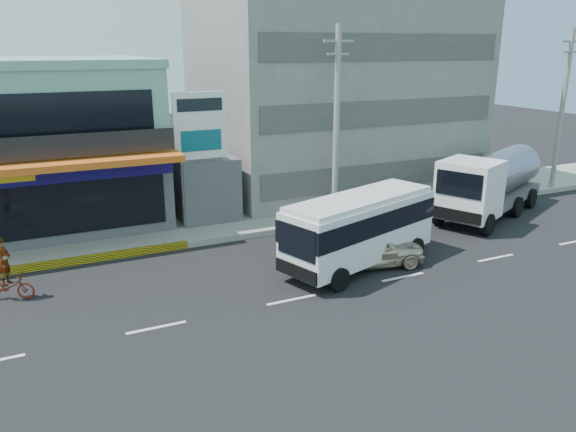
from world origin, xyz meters
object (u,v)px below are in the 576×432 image
object	(u,v)px
billboard	(200,133)
tanker_truck	(490,183)
shop_building	(31,148)
utility_pole_near	(336,126)
satellite_dish	(201,154)
motorcycle_rider	(7,279)
concrete_building	(332,78)
utility_pole_far	(562,110)
minibus	(360,225)
sedan	(370,248)

from	to	relation	value
billboard	tanker_truck	world-z (taller)	billboard
shop_building	utility_pole_near	world-z (taller)	utility_pole_near
utility_pole_near	tanker_truck	world-z (taller)	utility_pole_near
satellite_dish	motorcycle_rider	world-z (taller)	satellite_dish
billboard	motorcycle_rider	bearing A→B (deg)	-152.28
concrete_building	satellite_dish	size ratio (longest dim) A/B	10.67
concrete_building	satellite_dish	xyz separation A→B (m)	(-10.00, -4.00, -3.42)
concrete_building	tanker_truck	world-z (taller)	concrete_building
utility_pole_far	concrete_building	bearing A→B (deg)	147.65
minibus	sedan	world-z (taller)	minibus
satellite_dish	billboard	bearing A→B (deg)	-105.52
minibus	motorcycle_rider	xyz separation A→B (m)	(-13.43, 2.69, -1.04)
billboard	sedan	size ratio (longest dim) A/B	1.48
shop_building	satellite_dish	distance (m)	8.54
shop_building	motorcycle_rider	size ratio (longest dim) A/B	5.16
shop_building	utility_pole_near	xyz separation A→B (m)	(14.00, -6.55, 1.15)
satellite_dish	motorcycle_rider	xyz separation A→B (m)	(-9.43, -6.49, -2.78)
minibus	utility_pole_far	bearing A→B (deg)	17.23
satellite_dish	sedan	size ratio (longest dim) A/B	0.32
utility_pole_far	motorcycle_rider	size ratio (longest dim) A/B	4.16
shop_building	minibus	world-z (taller)	shop_building
concrete_building	billboard	xyz separation A→B (m)	(-10.50, -5.80, -2.07)
utility_pole_near	motorcycle_rider	bearing A→B (deg)	-169.38
utility_pole_near	sedan	xyz separation A→B (m)	(-1.58, -5.78, -4.35)
minibus	utility_pole_near	bearing A→B (deg)	70.29
shop_building	motorcycle_rider	bearing A→B (deg)	-98.63
utility_pole_far	satellite_dish	bearing A→B (deg)	170.71
billboard	concrete_building	bearing A→B (deg)	28.92
utility_pole_near	utility_pole_far	world-z (taller)	same
billboard	utility_pole_near	distance (m)	6.75
utility_pole_near	concrete_building	bearing A→B (deg)	62.24
utility_pole_far	minibus	bearing A→B (deg)	-162.77
concrete_building	minibus	size ratio (longest dim) A/B	2.07
concrete_building	tanker_truck	xyz separation A→B (m)	(4.25, -10.00, -5.12)
utility_pole_near	utility_pole_far	distance (m)	16.00
tanker_truck	motorcycle_rider	xyz separation A→B (m)	(-23.68, -0.49, -1.09)
shop_building	sedan	world-z (taller)	shop_building
concrete_building	motorcycle_rider	bearing A→B (deg)	-151.63
minibus	tanker_truck	xyz separation A→B (m)	(10.25, 3.18, 0.04)
utility_pole_near	utility_pole_far	size ratio (longest dim) A/B	1.00
shop_building	sedan	size ratio (longest dim) A/B	2.65
minibus	motorcycle_rider	bearing A→B (deg)	168.69
motorcycle_rider	utility_pole_far	bearing A→B (deg)	5.26
concrete_building	tanker_truck	distance (m)	12.02
concrete_building	utility_pole_far	distance (m)	14.32
utility_pole_far	shop_building	bearing A→B (deg)	167.69
sedan	motorcycle_rider	xyz separation A→B (m)	(-13.85, 2.88, -0.00)
tanker_truck	motorcycle_rider	distance (m)	23.71
shop_building	motorcycle_rider	xyz separation A→B (m)	(-1.43, -9.44, -3.20)
utility_pole_near	sedan	bearing A→B (deg)	-105.32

